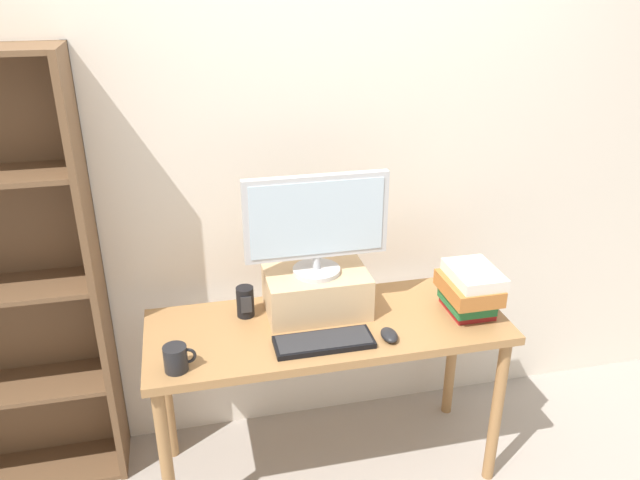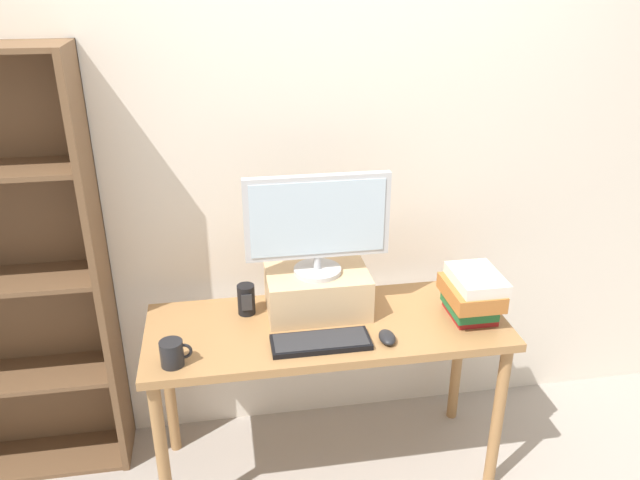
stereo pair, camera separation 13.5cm
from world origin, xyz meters
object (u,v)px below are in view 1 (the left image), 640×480
desk (328,342)px  keyboard (324,342)px  book_stack (469,290)px  computer_mouse (389,335)px  desk_speaker (245,302)px  coffee_mug (176,358)px  computer_monitor (316,222)px  riser_box (317,292)px

desk → keyboard: keyboard is taller
book_stack → computer_mouse: bearing=-162.9°
keyboard → desk_speaker: desk_speaker is taller
coffee_mug → desk: bearing=17.1°
book_stack → coffee_mug: book_stack is taller
desk → computer_mouse: 0.29m
desk → keyboard: size_ratio=3.83×
desk_speaker → book_stack: bearing=-11.4°
computer_mouse → coffee_mug: (-0.82, -0.02, 0.03)m
computer_monitor → coffee_mug: bearing=-153.3°
computer_monitor → keyboard: (-0.03, -0.26, -0.40)m
computer_mouse → coffee_mug: 0.82m
book_stack → desk_speaker: size_ratio=2.05×
computer_mouse → book_stack: size_ratio=0.39×
desk → computer_monitor: computer_monitor is taller
desk → coffee_mug: coffee_mug is taller
riser_box → coffee_mug: size_ratio=3.57×
computer_monitor → desk_speaker: 0.45m
riser_box → computer_monitor: bearing=-90.0°
book_stack → desk_speaker: (-0.92, 0.19, -0.04)m
book_stack → desk_speaker: book_stack is taller
desk → book_stack: bearing=-4.7°
riser_box → computer_monitor: (0.00, -0.00, 0.32)m
book_stack → desk_speaker: 0.94m
coffee_mug → book_stack: bearing=6.6°
computer_monitor → keyboard: size_ratio=1.52×
computer_mouse → desk_speaker: bearing=150.0°
computer_monitor → book_stack: 0.70m
keyboard → coffee_mug: coffee_mug is taller
computer_monitor → coffee_mug: size_ratio=4.94×
desk → book_stack: size_ratio=5.49×
riser_box → coffee_mug: 0.66m
keyboard → desk_speaker: 0.40m
riser_box → coffee_mug: (-0.59, -0.30, -0.04)m
riser_box → desk_speaker: size_ratio=3.23×
computer_mouse → book_stack: book_stack is taller
computer_monitor → desk_speaker: computer_monitor is taller
desk → keyboard: 0.19m
keyboard → coffee_mug: bearing=-176.1°
computer_mouse → coffee_mug: bearing=-178.7°
coffee_mug → desk_speaker: desk_speaker is taller
computer_monitor → keyboard: 0.47m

